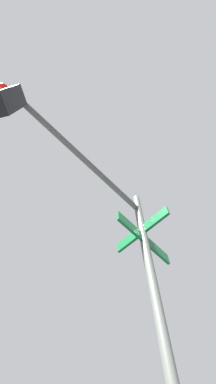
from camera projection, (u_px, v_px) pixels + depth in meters
name	position (u px, v px, depth m)	size (l,w,h in m)	color
traffic_signal_near	(81.00, 201.00, 3.17)	(1.97, 2.90, 5.69)	#474C47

